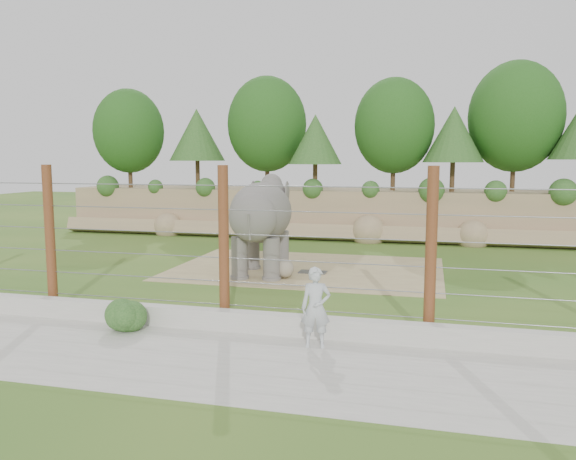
% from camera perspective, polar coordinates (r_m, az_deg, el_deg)
% --- Properties ---
extents(ground, '(90.00, 90.00, 0.00)m').
position_cam_1_polar(ground, '(18.62, -1.52, -5.64)').
color(ground, '#33611F').
rests_on(ground, ground).
extents(back_embankment, '(30.00, 5.52, 8.77)m').
position_cam_1_polar(back_embankment, '(30.46, 6.06, 6.84)').
color(back_embankment, '#957E5F').
rests_on(back_embankment, ground).
extents(dirt_patch, '(10.00, 7.00, 0.02)m').
position_cam_1_polar(dirt_patch, '(21.35, 1.97, -3.95)').
color(dirt_patch, '#9F875E').
rests_on(dirt_patch, ground).
extents(drain_grate, '(1.00, 0.60, 0.03)m').
position_cam_1_polar(drain_grate, '(20.63, 2.54, -4.28)').
color(drain_grate, '#262628').
rests_on(drain_grate, dirt_patch).
extents(elephant, '(2.18, 4.43, 3.48)m').
position_cam_1_polar(elephant, '(20.11, -2.76, 0.34)').
color(elephant, '#56514D').
rests_on(elephant, ground).
extents(stone_ball, '(0.67, 0.67, 0.67)m').
position_cam_1_polar(stone_ball, '(19.61, -0.39, -3.92)').
color(stone_ball, gray).
rests_on(stone_ball, dirt_patch).
extents(retaining_wall, '(26.00, 0.35, 0.50)m').
position_cam_1_polar(retaining_wall, '(13.97, -7.17, -9.02)').
color(retaining_wall, '#B2AFA6').
rests_on(retaining_wall, ground).
extents(walkway, '(26.00, 4.00, 0.01)m').
position_cam_1_polar(walkway, '(12.30, -10.62, -12.58)').
color(walkway, '#B2AFA6').
rests_on(walkway, ground).
extents(barrier_fence, '(20.26, 0.26, 4.00)m').
position_cam_1_polar(barrier_fence, '(14.05, -6.54, -1.61)').
color(barrier_fence, '#612D18').
rests_on(barrier_fence, ground).
extents(walkway_shrub, '(0.79, 0.79, 0.79)m').
position_cam_1_polar(walkway_shrub, '(14.10, -16.16, -8.45)').
color(walkway_shrub, '#20501A').
rests_on(walkway_shrub, walkway).
extents(zookeeper, '(0.72, 0.55, 1.79)m').
position_cam_1_polar(zookeeper, '(12.45, 2.84, -7.87)').
color(zookeeper, '#B5B9BF').
rests_on(zookeeper, walkway).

